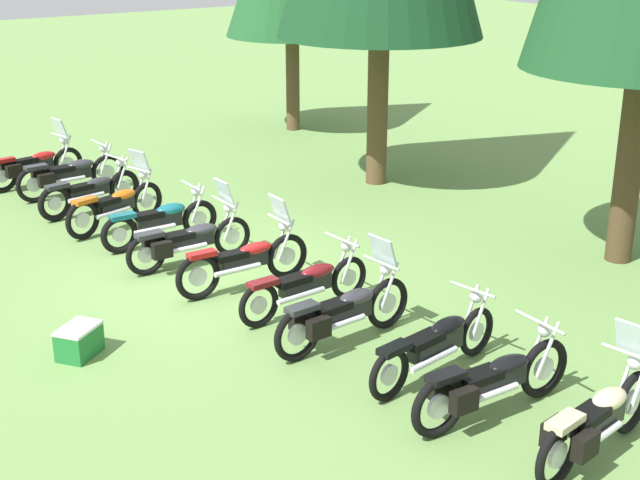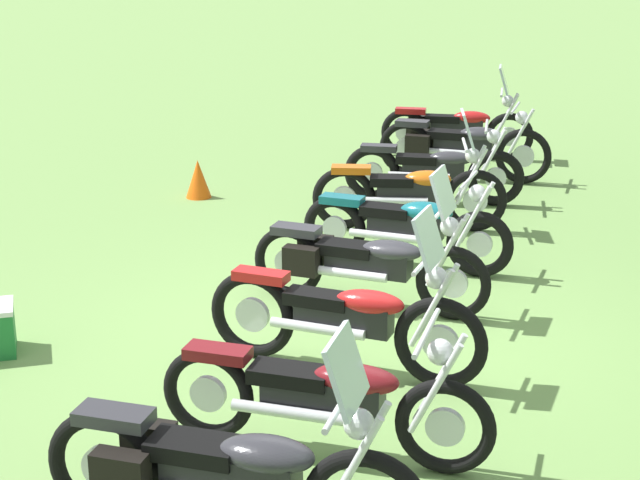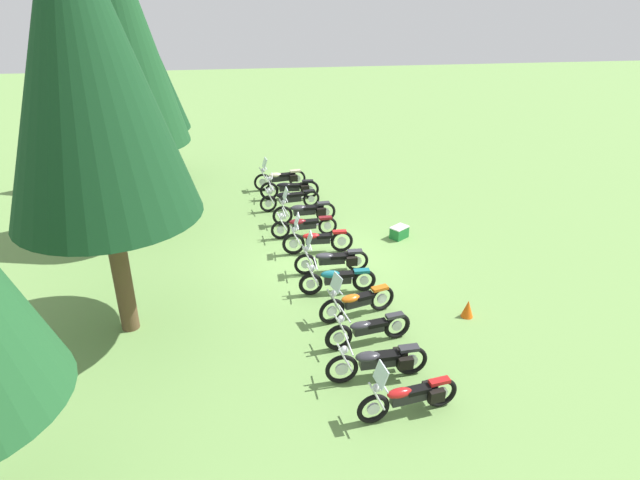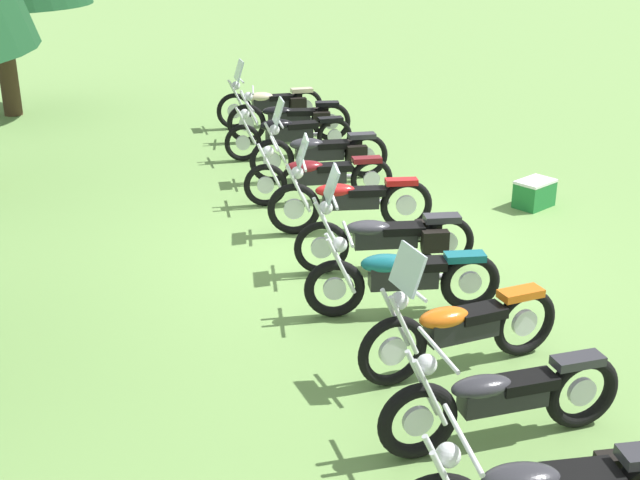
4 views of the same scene
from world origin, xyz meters
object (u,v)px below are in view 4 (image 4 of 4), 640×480
Objects in this scene: motorcycle_7 at (318,175)px; motorcycle_10 at (291,118)px; motorcycle_6 at (348,200)px; motorcycle_11 at (272,103)px; motorcycle_5 at (388,236)px; motorcycle_2 at (501,398)px; motorcycle_8 at (321,152)px; motorcycle_9 at (288,133)px; picnic_cooler at (534,193)px; motorcycle_4 at (402,277)px; motorcycle_3 at (459,327)px.

motorcycle_10 reaches higher than motorcycle_7.
motorcycle_6 and motorcycle_11 have the same top height.
motorcycle_2 is at bearing 94.58° from motorcycle_5.
motorcycle_9 is at bearing -76.50° from motorcycle_8.
motorcycle_6 is 3.03m from picnic_cooler.
motorcycle_9 is at bearing -87.76° from motorcycle_7.
motorcycle_10 is at bearing -84.98° from motorcycle_4.
motorcycle_8 is at bearing 98.43° from motorcycle_10.
motorcycle_11 is 3.10× the size of picnic_cooler.
motorcycle_6 is at bearing 96.28° from motorcycle_10.
motorcycle_10 is at bearing -83.46° from motorcycle_5.
motorcycle_4 is at bearing 87.06° from motorcycle_5.
motorcycle_6 is (4.96, 0.58, 0.04)m from motorcycle_2.
motorcycle_3 is 3.81m from motorcycle_6.
motorcycle_7 is 3.23× the size of picnic_cooler.
motorcycle_4 is 0.96× the size of motorcycle_7.
picnic_cooler is (2.08, -2.63, -0.25)m from motorcycle_5.
motorcycle_3 is at bearing 95.72° from motorcycle_5.
motorcycle_2 reaches higher than motorcycle_9.
motorcycle_10 is (4.85, 0.40, -0.01)m from motorcycle_6.
motorcycle_10 is (6.20, 0.70, 0.00)m from motorcycle_5.
picnic_cooler is (5.69, -2.35, -0.22)m from motorcycle_2.
motorcycle_4 is 4.93m from motorcycle_8.
motorcycle_2 is 6.16m from picnic_cooler.
motorcycle_6 is (1.35, 0.30, 0.01)m from motorcycle_5.
motorcycle_3 is 6.21m from motorcycle_8.
motorcycle_7 is (6.22, 0.86, 0.01)m from motorcycle_2.
motorcycle_6 is at bearing -77.56° from motorcycle_5.
motorcycle_6 is at bearing -98.49° from motorcycle_3.
motorcycle_6 is at bearing 88.16° from motorcycle_8.
picnic_cooler is (-3.03, -3.47, -0.24)m from motorcycle_9.
motorcycle_10 is at bearing -100.33° from motorcycle_3.
motorcycle_3 is 5.10m from motorcycle_7.
motorcycle_4 is at bearing 87.16° from motorcycle_11.
motorcycle_3 is at bearing 97.72° from motorcycle_10.
motorcycle_8 is 1.05× the size of motorcycle_11.
motorcycle_5 is 0.97× the size of motorcycle_8.
motorcycle_8 reaches higher than picnic_cooler.
motorcycle_4 is 3.82m from motorcycle_7.
motorcycle_3 reaches higher than picnic_cooler.
motorcycle_3 is 0.93× the size of motorcycle_6.
motorcycle_10 is (7.37, 0.64, 0.02)m from motorcycle_4.
motorcycle_10 is (2.45, 0.30, -0.02)m from motorcycle_8.
motorcycle_4 is 3.09× the size of picnic_cooler.
motorcycle_3 is at bearing 88.09° from motorcycle_11.
motorcycle_11 reaches higher than motorcycle_10.
motorcycle_2 is 0.93× the size of motorcycle_10.
motorcycle_3 is at bearing 103.54° from motorcycle_4.
motorcycle_10 is 3.33× the size of picnic_cooler.
motorcycle_3 is 0.95× the size of motorcycle_5.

